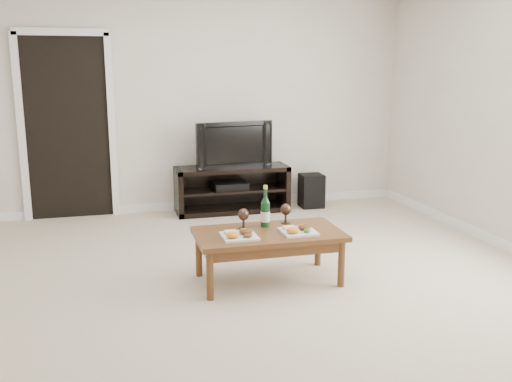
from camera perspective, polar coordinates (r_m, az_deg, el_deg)
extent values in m
plane|color=beige|center=(4.55, 0.90, -9.84)|extent=(5.50, 5.50, 0.00)
cube|color=beige|center=(6.93, -5.44, 8.82)|extent=(5.00, 0.04, 2.60)
cube|color=black|center=(6.84, -18.32, 5.89)|extent=(0.90, 0.02, 2.05)
cube|color=black|center=(6.86, -2.41, 0.18)|extent=(1.35, 0.45, 0.55)
imported|color=black|center=(6.77, -2.45, 4.72)|extent=(0.95, 0.29, 0.55)
cube|color=black|center=(6.84, -2.60, 0.56)|extent=(0.40, 0.30, 0.08)
cube|color=black|center=(7.13, 5.55, 0.04)|extent=(0.29, 0.29, 0.41)
cube|color=brown|center=(4.66, 1.24, -6.56)|extent=(1.18, 0.65, 0.42)
cube|color=white|center=(4.44, -1.70, -4.23)|extent=(0.27, 0.27, 0.07)
cube|color=white|center=(4.57, 4.25, -3.78)|extent=(0.27, 0.27, 0.07)
cylinder|color=#0E3418|center=(4.69, 0.94, -1.52)|extent=(0.07, 0.07, 0.35)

